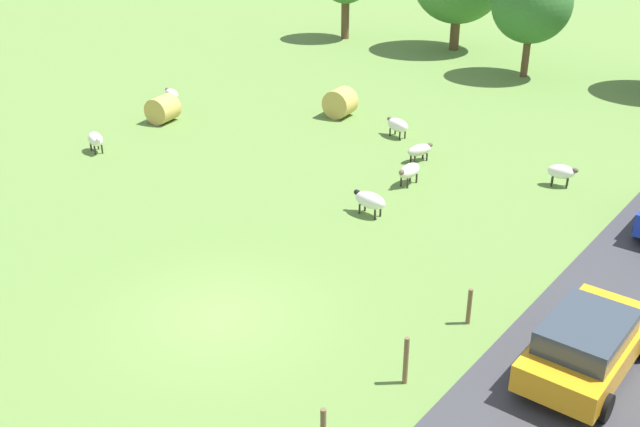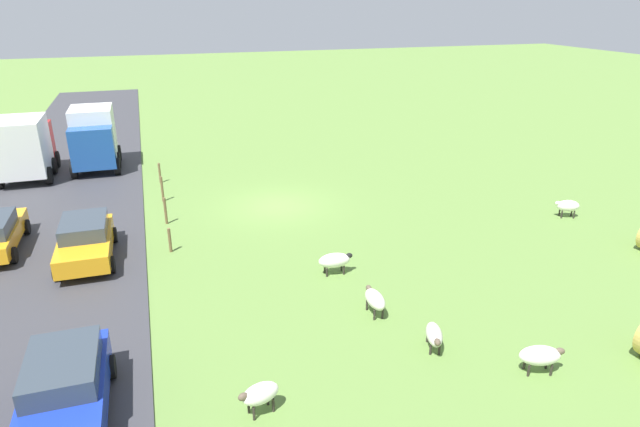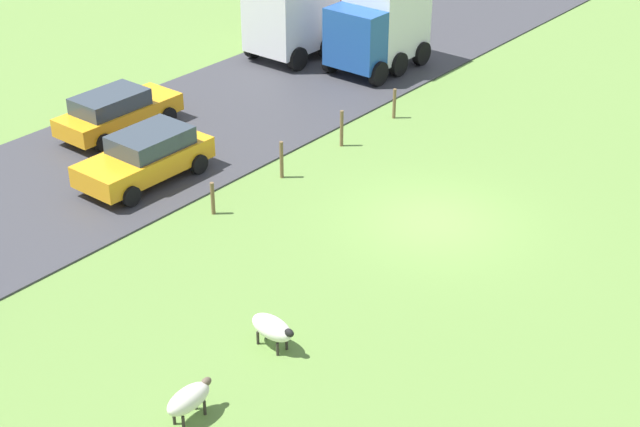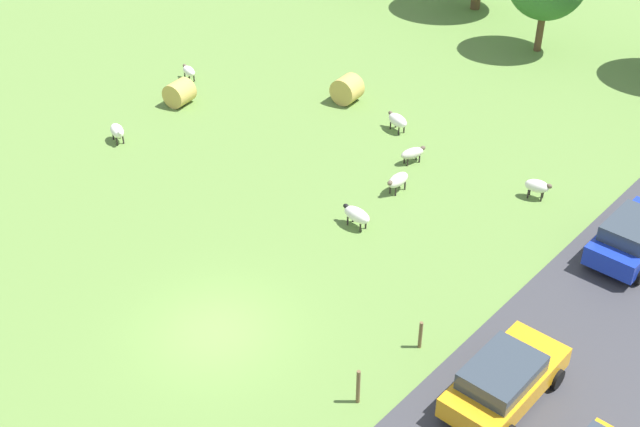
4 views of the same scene
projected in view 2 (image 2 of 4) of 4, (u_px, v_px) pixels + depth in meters
name	position (u px, v px, depth m)	size (l,w,h in m)	color
ground_plane	(278.00, 206.00, 26.88)	(160.00, 160.00, 0.00)	olive
road_strip	(50.00, 231.00, 23.94)	(8.00, 80.00, 0.06)	#38383D
sheep_0	(540.00, 356.00, 14.78)	(1.29, 0.83, 0.82)	white
sheep_1	(568.00, 206.00, 25.31)	(1.18, 0.86, 0.83)	white
sheep_2	(260.00, 394.00, 13.32)	(1.13, 0.76, 0.83)	white
sheep_3	(375.00, 299.00, 17.53)	(0.52, 1.25, 0.81)	silver
sheep_5	(335.00, 260.00, 20.11)	(1.31, 0.61, 0.83)	white
sheep_6	(434.00, 335.00, 15.81)	(0.81, 1.26, 0.71)	beige
fence_post_0	(160.00, 173.00, 30.04)	(0.12, 0.12, 1.12)	brown
fence_post_1	(162.00, 189.00, 27.27)	(0.12, 0.12, 1.29)	brown
fence_post_2	(166.00, 211.00, 24.55)	(0.12, 0.12, 1.25)	brown
fence_post_3	(170.00, 240.00, 21.85)	(0.12, 0.12, 1.03)	brown
truck_1	(24.00, 146.00, 30.22)	(2.71, 4.68, 3.45)	#B21919
truck_2	(94.00, 138.00, 31.90)	(2.63, 4.21, 3.55)	#1E4C99
car_5	(65.00, 390.00, 12.96)	(2.08, 4.33, 1.61)	#1933B2
car_6	(85.00, 240.00, 21.04)	(2.11, 4.36, 1.56)	orange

